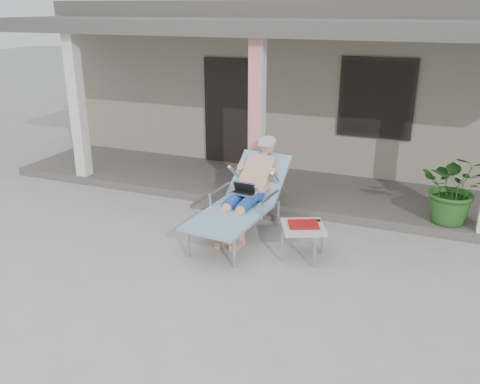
% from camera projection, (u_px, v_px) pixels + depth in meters
% --- Properties ---
extents(ground, '(60.00, 60.00, 0.00)m').
position_uv_depth(ground, '(200.00, 264.00, 6.70)').
color(ground, '#9E9E99').
rests_on(ground, ground).
extents(house, '(10.40, 5.40, 3.30)m').
position_uv_depth(house, '(321.00, 76.00, 11.78)').
color(house, gray).
rests_on(house, ground).
extents(porch_deck, '(10.00, 2.00, 0.15)m').
position_uv_depth(porch_deck, '(272.00, 187.00, 9.29)').
color(porch_deck, '#605B56').
rests_on(porch_deck, ground).
extents(porch_overhang, '(10.00, 2.30, 2.85)m').
position_uv_depth(porch_overhang, '(274.00, 33.00, 8.30)').
color(porch_overhang, silver).
rests_on(porch_overhang, porch_deck).
extents(porch_step, '(2.00, 0.30, 0.07)m').
position_uv_depth(porch_step, '(250.00, 211.00, 8.30)').
color(porch_step, '#605B56').
rests_on(porch_step, ground).
extents(lounger, '(0.97, 2.19, 1.39)m').
position_uv_depth(lounger, '(246.00, 178.00, 7.34)').
color(lounger, '#B7B7BC').
rests_on(lounger, ground).
extents(side_table, '(0.73, 0.73, 0.50)m').
position_uv_depth(side_table, '(303.00, 229.00, 6.73)').
color(side_table, '#B9B9B4').
rests_on(side_table, ground).
extents(potted_palm, '(1.04, 0.92, 1.10)m').
position_uv_depth(potted_palm, '(455.00, 188.00, 7.43)').
color(potted_palm, '#26591E').
rests_on(potted_palm, porch_deck).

